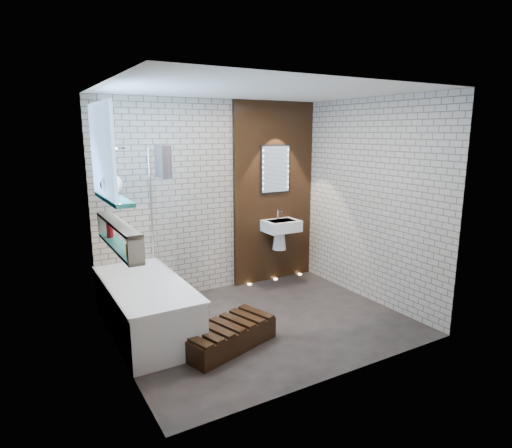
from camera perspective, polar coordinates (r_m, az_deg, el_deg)
ground at (r=5.15m, az=0.86°, el=-12.91°), size 3.20×3.20×0.00m
room_shell at (r=4.75m, az=0.91°, el=1.44°), size 3.24×3.20×2.60m
walnut_panel at (r=6.31m, az=2.37°, el=4.09°), size 1.30×0.06×2.60m
clerestory_window at (r=4.44m, az=-19.35°, el=7.83°), size 0.18×1.00×0.94m
display_niche at (r=4.36m, az=-17.70°, el=-1.48°), size 0.14×1.30×0.26m
bathtub at (r=4.98m, az=-14.32°, el=-10.58°), size 0.79×1.74×0.70m
bath_screen at (r=5.21m, az=-12.47°, el=1.87°), size 0.01×0.78×1.40m
towel at (r=4.98m, az=-12.16°, el=8.04°), size 0.11×0.28×0.36m
shower_head at (r=5.08m, az=-17.74°, el=9.52°), size 0.18×0.18×0.02m
washbasin at (r=6.24m, az=3.29°, el=-0.78°), size 0.50×0.36×0.58m
led_mirror at (r=6.24m, az=2.58°, el=7.23°), size 0.50×0.02×0.70m
walnut_step at (r=4.61m, az=-3.77°, el=-14.56°), size 1.10×0.73×0.23m
niche_bottles at (r=4.32m, az=-17.55°, el=-1.93°), size 0.07×0.91×0.17m
sill_vases at (r=4.58m, az=-18.55°, el=4.94°), size 0.22×0.22×0.22m
floor_uplights at (r=6.56m, az=2.60°, el=-7.25°), size 0.96×0.06×0.01m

